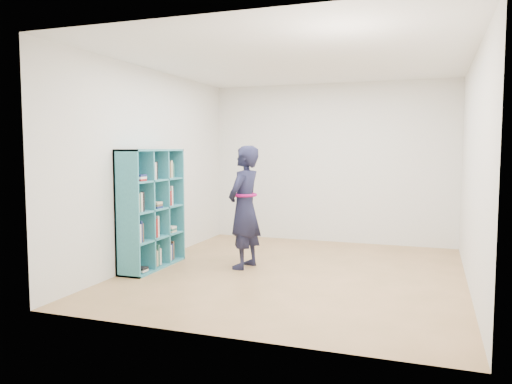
% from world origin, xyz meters
% --- Properties ---
extents(floor, '(4.50, 4.50, 0.00)m').
position_xyz_m(floor, '(0.00, 0.00, 0.00)').
color(floor, olive).
rests_on(floor, ground).
extents(ceiling, '(4.50, 4.50, 0.00)m').
position_xyz_m(ceiling, '(0.00, 0.00, 2.60)').
color(ceiling, white).
rests_on(ceiling, wall_back).
extents(wall_left, '(0.02, 4.50, 2.60)m').
position_xyz_m(wall_left, '(-2.00, 0.00, 1.30)').
color(wall_left, silver).
rests_on(wall_left, floor).
extents(wall_right, '(0.02, 4.50, 2.60)m').
position_xyz_m(wall_right, '(2.00, 0.00, 1.30)').
color(wall_right, silver).
rests_on(wall_right, floor).
extents(wall_back, '(4.00, 0.02, 2.60)m').
position_xyz_m(wall_back, '(0.00, 2.25, 1.30)').
color(wall_back, silver).
rests_on(wall_back, floor).
extents(wall_front, '(4.00, 0.02, 2.60)m').
position_xyz_m(wall_front, '(0.00, -2.25, 1.30)').
color(wall_front, silver).
rests_on(wall_front, floor).
extents(bookshelf, '(0.34, 1.15, 1.53)m').
position_xyz_m(bookshelf, '(-1.85, -0.33, 0.75)').
color(bookshelf, '#286D7D').
rests_on(bookshelf, floor).
extents(person, '(0.46, 0.63, 1.58)m').
position_xyz_m(person, '(-0.69, 0.05, 0.79)').
color(person, black).
rests_on(person, floor).
extents(smartphone, '(0.02, 0.11, 0.13)m').
position_xyz_m(smartphone, '(-0.82, 0.15, 0.90)').
color(smartphone, silver).
rests_on(smartphone, person).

